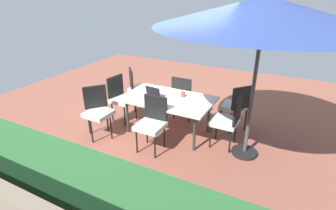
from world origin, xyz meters
TOP-DOWN VIEW (x-y plane):
  - ground_plane at (0.00, 0.00)m, footprint 10.00×10.00m
  - hedge_row at (0.00, 2.78)m, footprint 6.30×0.68m
  - dining_table at (0.00, 0.00)m, footprint 1.73×1.04m
  - patio_umbrella at (-1.55, 0.06)m, footprint 3.17×3.17m
  - chair_southeast at (1.16, -0.70)m, footprint 0.59×0.59m
  - chair_northeast at (1.15, 0.72)m, footprint 0.58×0.58m
  - chair_east at (1.14, -0.02)m, footprint 0.48×0.47m
  - chair_south at (-0.02, -0.71)m, footprint 0.46×0.46m
  - chair_southwest at (-1.15, -0.72)m, footprint 0.59×0.58m
  - chair_west at (-1.18, -0.03)m, footprint 0.46×0.46m
  - chair_north at (-0.03, 0.66)m, footprint 0.46×0.47m
  - laptop at (0.27, 0.03)m, footprint 0.34×0.27m
  - cup at (-0.22, -0.19)m, footprint 0.08×0.08m

SIDE VIEW (x-z plane):
  - ground_plane at x=0.00m, z-range -0.02..0.00m
  - chair_southeast at x=1.16m, z-range 0.06..1.04m
  - chair_northeast at x=1.15m, z-range 0.06..1.04m
  - chair_east at x=1.14m, z-range 0.06..1.04m
  - chair_south at x=-0.02m, z-range 0.06..1.04m
  - chair_southwest at x=-1.15m, z-range 0.06..1.04m
  - chair_west at x=-1.18m, z-range 0.06..1.04m
  - chair_north at x=-0.03m, z-range 0.06..1.04m
  - hedge_row at x=0.00m, z-range 0.00..1.13m
  - dining_table at x=0.00m, z-range 0.32..1.07m
  - laptop at x=0.27m, z-range 0.69..0.90m
  - cup at x=-0.22m, z-range 0.75..0.84m
  - patio_umbrella at x=-1.55m, z-range 1.08..3.67m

